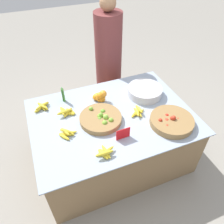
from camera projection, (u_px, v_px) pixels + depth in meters
ground_plane at (112, 154)px, 2.67m from camera, size 12.00×12.00×0.00m
market_table at (112, 137)px, 2.45m from camera, size 1.64×1.19×0.65m
lime_bowl at (101, 118)px, 2.16m from camera, size 0.42×0.42×0.09m
tomato_basket at (171, 121)px, 2.13m from camera, size 0.43×0.43×0.11m
orange_pile at (100, 97)px, 2.38m from camera, size 0.15×0.13×0.14m
metal_bowl at (145, 91)px, 2.47m from camera, size 0.39×0.39×0.10m
price_sign at (123, 134)px, 1.97m from camera, size 0.14×0.01×0.12m
veg_bundle at (63, 95)px, 2.36m from camera, size 0.03×0.06×0.16m
banana_bunch_middle_right at (66, 133)px, 2.02m from camera, size 0.18×0.16×0.06m
banana_bunch_front_left at (42, 106)px, 2.31m from camera, size 0.18×0.14×0.06m
banana_bunch_middle_left at (105, 153)px, 1.86m from camera, size 0.19×0.17×0.06m
banana_bunch_front_right at (138, 112)px, 2.24m from camera, size 0.18×0.17×0.06m
banana_bunch_back_center at (67, 112)px, 2.24m from camera, size 0.20×0.19×0.06m
vendor_person at (108, 61)px, 2.96m from camera, size 0.35×0.35×1.54m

